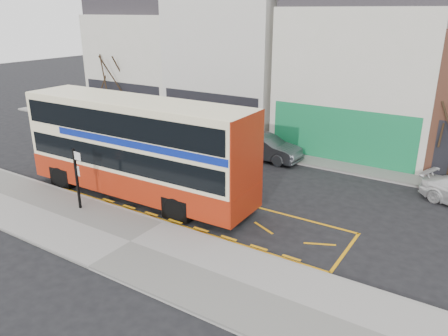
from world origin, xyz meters
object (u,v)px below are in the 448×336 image
Objects in this scene: car_grey at (264,147)px; street_tree_left at (113,64)px; double_decker_bus at (138,147)px; bus_stop_post at (77,173)px; car_silver at (165,135)px.

street_tree_left reaches higher than car_grey.
bus_stop_post is at bearing -112.57° from double_decker_bus.
car_grey is 0.68× the size of street_tree_left.
street_tree_left is (-10.52, 12.49, 2.72)m from bus_stop_post.
street_tree_left is (-13.91, 1.81, 3.78)m from car_grey.
bus_stop_post is at bearing 164.39° from car_grey.
double_decker_bus is at bearing -157.04° from car_silver.
car_grey is (6.81, 0.94, 0.07)m from car_silver.
double_decker_bus reaches higher than car_grey.
bus_stop_post is 10.38m from car_silver.
car_silver is at bearing 116.36° from bus_stop_post.
bus_stop_post reaches higher than car_grey.
car_grey is at bearing 72.25° from double_decker_bus.
car_silver is at bearing 99.85° from car_grey.
car_silver is (-3.41, 9.74, -1.13)m from bus_stop_post.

